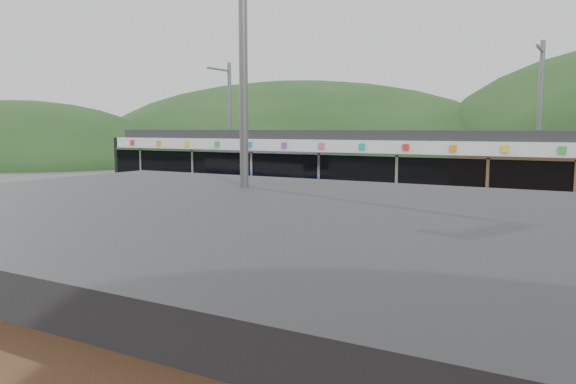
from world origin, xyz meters
The scene contains 9 objects.
ground centered at (0.00, 0.00, 0.00)m, with size 120.00×120.00×0.00m, color #4C4C4F.
hills centered at (6.19, 5.29, 0.00)m, with size 146.00×149.00×26.00m.
platform centered at (0.00, 3.30, 0.15)m, with size 26.00×3.20×0.30m, color #9E9E99.
yellow_line centered at (0.00, 2.00, 0.30)m, with size 26.00×0.10×0.01m, color yellow.
train centered at (-0.47, 6.00, 2.06)m, with size 20.44×3.01×3.74m.
catenary_mast_west centered at (-7.00, 8.56, 3.65)m, with size 0.18×1.80×7.00m.
catenary_mast_east centered at (7.00, 8.56, 3.65)m, with size 0.18×1.80×7.00m.
station_shelter centered at (6.00, -9.01, 1.55)m, with size 9.20×6.20×3.00m.
lamp_post centered at (4.92, -7.61, 3.57)m, with size 0.49×1.11×5.97m.
Camera 1 is at (9.41, -14.01, 3.82)m, focal length 35.00 mm.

